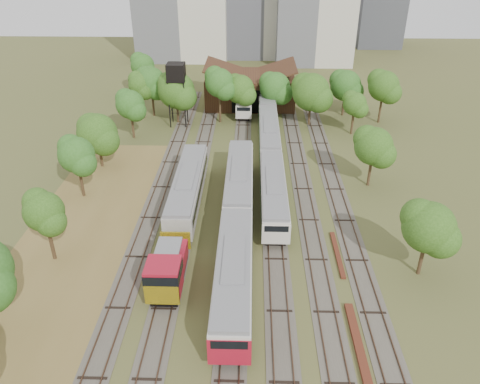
{
  "coord_description": "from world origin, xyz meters",
  "views": [
    {
      "loc": [
        -0.59,
        -26.84,
        28.64
      ],
      "look_at": [
        -1.84,
        19.6,
        2.5
      ],
      "focal_mm": 35.0,
      "sensor_mm": 36.0,
      "label": 1
    }
  ],
  "objects_px": {
    "shunter_locomotive": "(167,271)",
    "railcar_green_set": "(269,135)",
    "railcar_red_set": "(237,222)",
    "water_tower": "(176,74)"
  },
  "relations": [
    {
      "from": "railcar_red_set",
      "to": "shunter_locomotive",
      "type": "xyz_separation_m",
      "value": [
        -6.0,
        -7.88,
        -0.18
      ]
    },
    {
      "from": "railcar_green_set",
      "to": "shunter_locomotive",
      "type": "xyz_separation_m",
      "value": [
        -10.0,
        -31.89,
        0.01
      ]
    },
    {
      "from": "shunter_locomotive",
      "to": "railcar_green_set",
      "type": "bearing_deg",
      "value": 72.59
    },
    {
      "from": "railcar_green_set",
      "to": "shunter_locomotive",
      "type": "distance_m",
      "value": 33.42
    },
    {
      "from": "water_tower",
      "to": "railcar_green_set",
      "type": "bearing_deg",
      "value": -31.33
    },
    {
      "from": "railcar_green_set",
      "to": "shunter_locomotive",
      "type": "relative_size",
      "value": 6.43
    },
    {
      "from": "railcar_red_set",
      "to": "water_tower",
      "type": "relative_size",
      "value": 3.38
    },
    {
      "from": "water_tower",
      "to": "shunter_locomotive",
      "type": "bearing_deg",
      "value": -83.35
    },
    {
      "from": "railcar_red_set",
      "to": "water_tower",
      "type": "bearing_deg",
      "value": 108.07
    },
    {
      "from": "shunter_locomotive",
      "to": "railcar_red_set",
      "type": "bearing_deg",
      "value": 52.72
    }
  ]
}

